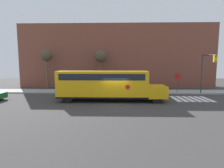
# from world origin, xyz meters

# --- Properties ---
(ground_plane) EXTENTS (60.00, 60.00, 0.00)m
(ground_plane) POSITION_xyz_m (0.00, 0.00, 0.00)
(ground_plane) COLOR #3A3838
(sidewalk_strip) EXTENTS (44.00, 3.00, 0.15)m
(sidewalk_strip) POSITION_xyz_m (0.00, 6.50, 0.07)
(sidewalk_strip) COLOR #9E9E99
(sidewalk_strip) RESTS_ON ground
(building_backdrop) EXTENTS (32.00, 4.00, 10.31)m
(building_backdrop) POSITION_xyz_m (0.00, 13.00, 5.16)
(building_backdrop) COLOR brown
(building_backdrop) RESTS_ON ground
(crosswalk_stripes) EXTENTS (4.00, 3.20, 0.01)m
(crosswalk_stripes) POSITION_xyz_m (8.40, 2.00, 0.00)
(crosswalk_stripes) COLOR white
(crosswalk_stripes) RESTS_ON ground
(school_bus) EXTENTS (11.10, 2.57, 3.15)m
(school_bus) POSITION_xyz_m (-0.99, 0.70, 1.80)
(school_bus) COLOR #EAA80F
(school_bus) RESTS_ON ground
(stop_sign) EXTENTS (0.74, 0.10, 2.68)m
(stop_sign) POSITION_xyz_m (7.95, 5.37, 1.79)
(stop_sign) COLOR #38383A
(stop_sign) RESTS_ON ground
(traffic_light) EXTENTS (0.28, 3.07, 5.14)m
(traffic_light) POSITION_xyz_m (10.95, 4.28, 3.41)
(traffic_light) COLOR #38383A
(traffic_light) RESTS_ON ground
(tree_near_sidewalk) EXTENTS (1.87, 1.87, 5.97)m
(tree_near_sidewalk) POSITION_xyz_m (-2.39, 9.54, 4.92)
(tree_near_sidewalk) COLOR brown
(tree_near_sidewalk) RESTS_ON ground
(tree_far_sidewalk) EXTENTS (1.80, 1.80, 6.06)m
(tree_far_sidewalk) POSITION_xyz_m (-10.66, 9.22, 4.93)
(tree_far_sidewalk) COLOR brown
(tree_far_sidewalk) RESTS_ON ground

